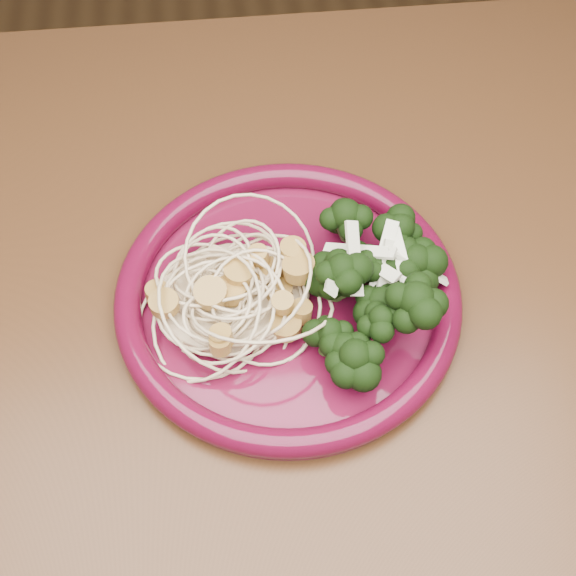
# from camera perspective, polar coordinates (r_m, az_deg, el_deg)

# --- Properties ---
(dining_table) EXTENTS (1.20, 0.80, 0.75)m
(dining_table) POSITION_cam_1_polar(r_m,az_deg,el_deg) (0.66, -7.02, -10.58)
(dining_table) COLOR #472814
(dining_table) RESTS_ON ground
(dinner_plate) EXTENTS (0.28, 0.28, 0.02)m
(dinner_plate) POSITION_cam_1_polar(r_m,az_deg,el_deg) (0.59, -0.00, -0.58)
(dinner_plate) COLOR #520B23
(dinner_plate) RESTS_ON dining_table
(spaghetti_pile) EXTENTS (0.12, 0.11, 0.03)m
(spaghetti_pile) POSITION_cam_1_polar(r_m,az_deg,el_deg) (0.59, -4.07, -0.16)
(spaghetti_pile) COLOR beige
(spaghetti_pile) RESTS_ON dinner_plate
(scallop_cluster) EXTENTS (0.12, 0.12, 0.04)m
(scallop_cluster) POSITION_cam_1_polar(r_m,az_deg,el_deg) (0.56, -4.26, 1.66)
(scallop_cluster) COLOR #B68D43
(scallop_cluster) RESTS_ON spaghetti_pile
(broccoli_pile) EXTENTS (0.10, 0.15, 0.05)m
(broccoli_pile) POSITION_cam_1_polar(r_m,az_deg,el_deg) (0.58, 5.05, 0.66)
(broccoli_pile) COLOR black
(broccoli_pile) RESTS_ON dinner_plate
(onion_garnish) EXTENTS (0.07, 0.10, 0.05)m
(onion_garnish) POSITION_cam_1_polar(r_m,az_deg,el_deg) (0.55, 5.28, 2.47)
(onion_garnish) COLOR beige
(onion_garnish) RESTS_ON broccoli_pile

